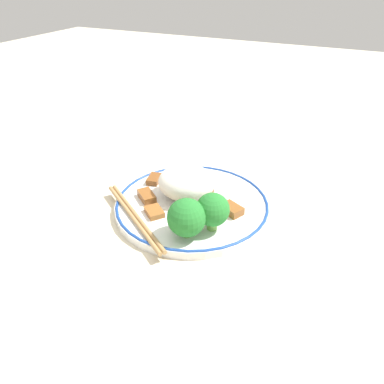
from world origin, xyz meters
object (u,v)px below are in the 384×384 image
plate (192,205)px  chopsticks (134,216)px  broccoli_back_left (187,218)px  broccoli_back_center (213,210)px

plate → chopsticks: size_ratio=1.48×
broccoli_back_left → chopsticks: bearing=-92.6°
broccoli_back_center → broccoli_back_left: bearing=-40.5°
broccoli_back_left → broccoli_back_center: broccoli_back_left is taller
plate → broccoli_back_center: broccoli_back_center is taller
broccoli_back_center → chopsticks: size_ratio=0.35×
broccoli_back_left → broccoli_back_center: bearing=139.5°
broccoli_back_left → broccoli_back_center: (-0.03, 0.03, 0.00)m
plate → chopsticks: chopsticks is taller
broccoli_back_left → broccoli_back_center: size_ratio=1.02×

